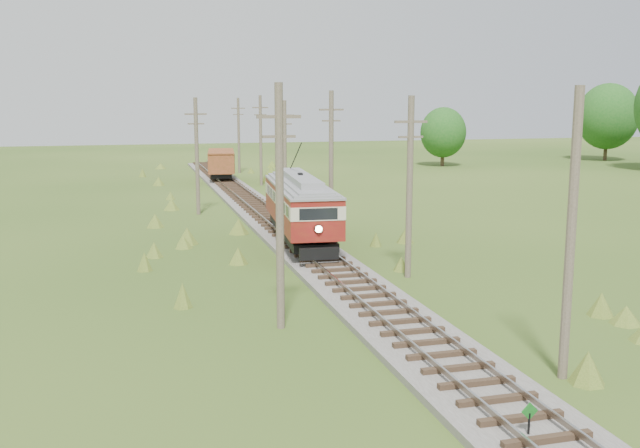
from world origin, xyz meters
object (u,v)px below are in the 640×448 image
object	(u,v)px
gravel_pile	(289,187)
streetcar	(300,203)
switch_marker	(529,419)
gondola	(221,162)

from	to	relation	value
gravel_pile	streetcar	bearing A→B (deg)	-101.08
streetcar	gravel_pile	xyz separation A→B (m)	(4.65, 23.76, -1.94)
switch_marker	gondola	size ratio (longest dim) A/B	0.13
streetcar	gravel_pile	bearing A→B (deg)	83.84
streetcar	switch_marker	bearing A→B (deg)	-85.54
switch_marker	gravel_pile	size ratio (longest dim) A/B	0.27
switch_marker	gondola	bearing A→B (deg)	89.81
streetcar	gondola	distance (m)	35.19
switch_marker	gravel_pile	world-z (taller)	gravel_pile
streetcar	gravel_pile	size ratio (longest dim) A/B	3.08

